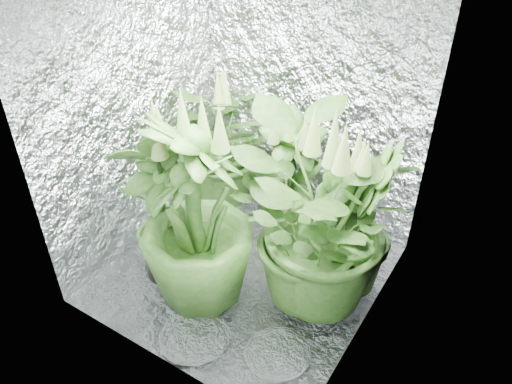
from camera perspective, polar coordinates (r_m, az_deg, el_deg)
The scene contains 10 objects.
ground at distance 3.28m, azimuth -1.17°, elevation -9.14°, with size 1.60×1.60×0.00m, color silver.
walls at distance 2.69m, azimuth -1.41°, elevation 6.40°, with size 1.62×1.62×2.00m.
plant_a at distance 3.67m, azimuth -4.29°, elevation 5.91°, with size 0.90×0.90×1.08m.
plant_b at distance 3.40m, azimuth 4.20°, elevation 1.91°, with size 0.64×0.64×0.96m.
plant_c at distance 2.90m, azimuth 11.02°, elevation -3.63°, with size 0.66×0.66×1.08m.
plant_d at distance 2.76m, azimuth -6.79°, elevation -2.97°, with size 0.90×0.90×1.28m.
plant_e at distance 2.73m, azimuth 6.95°, elevation -3.76°, with size 1.33×1.33×1.24m.
plant_f at distance 3.01m, azimuth -10.57°, elevation -1.43°, with size 0.78×0.78×1.16m.
circulation_fan at distance 3.18m, azimuth 11.14°, elevation -8.54°, with size 0.17×0.26×0.32m.
plant_label at distance 2.90m, azimuth -5.76°, elevation -8.41°, with size 0.05×0.01×0.07m, color white.
Camera 1 is at (1.32, -1.96, 2.28)m, focal length 35.00 mm.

